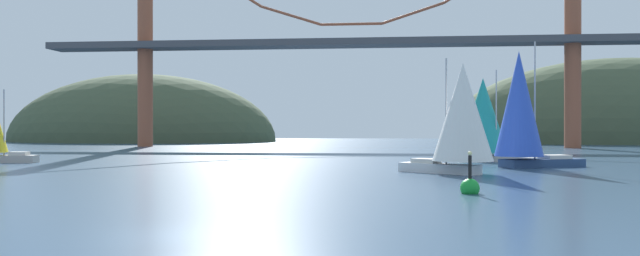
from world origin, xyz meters
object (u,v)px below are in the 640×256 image
(sailboat_white_mainsail, at_px, (461,115))
(channel_buoy, at_px, (470,187))
(sailboat_teal_sail, at_px, (484,117))
(sailboat_blue_spinnaker, at_px, (521,108))

(sailboat_white_mainsail, xyz_separation_m, channel_buoy, (-1.09, -14.85, -4.32))
(sailboat_teal_sail, xyz_separation_m, sailboat_white_mainsail, (-4.67, -21.25, -0.08))
(sailboat_white_mainsail, bearing_deg, channel_buoy, -94.18)
(sailboat_blue_spinnaker, distance_m, channel_buoy, 25.73)
(sailboat_blue_spinnaker, relative_size, channel_buoy, 4.42)
(sailboat_teal_sail, height_order, sailboat_blue_spinnaker, sailboat_blue_spinnaker)
(sailboat_teal_sail, relative_size, sailboat_blue_spinnaker, 0.85)
(sailboat_teal_sail, distance_m, sailboat_blue_spinnaker, 12.12)
(sailboat_white_mainsail, height_order, sailboat_blue_spinnaker, sailboat_blue_spinnaker)
(sailboat_teal_sail, bearing_deg, sailboat_white_mainsail, -102.40)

